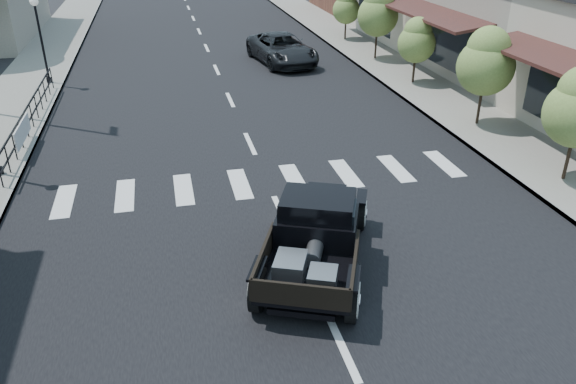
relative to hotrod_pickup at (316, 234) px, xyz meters
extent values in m
plane|color=black|center=(-0.21, 0.46, -0.83)|extent=(120.00, 120.00, 0.00)
cube|color=black|center=(-0.21, 15.46, -0.82)|extent=(14.00, 80.00, 0.02)
cube|color=gray|center=(-8.71, 15.46, -0.76)|extent=(3.00, 80.00, 0.15)
cube|color=gray|center=(8.29, 15.46, -0.76)|extent=(3.00, 80.00, 0.15)
cube|color=gray|center=(14.79, 13.46, 1.42)|extent=(10.00, 9.00, 4.50)
imported|color=black|center=(3.22, 18.10, -0.10)|extent=(3.15, 5.54, 1.46)
camera|label=1|loc=(-2.91, -9.98, 6.24)|focal=35.00mm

